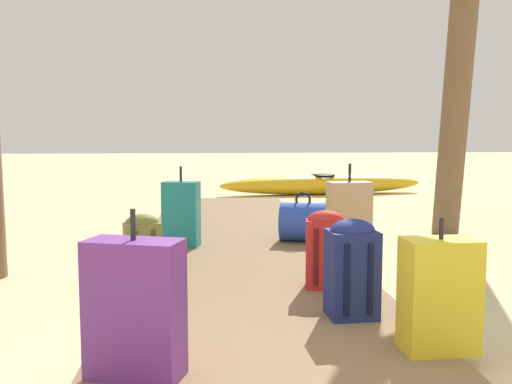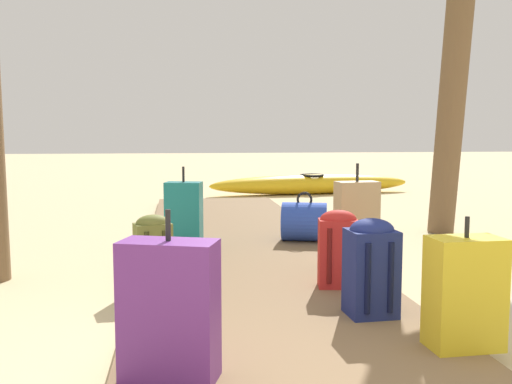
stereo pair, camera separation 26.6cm
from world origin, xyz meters
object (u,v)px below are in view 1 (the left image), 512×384
backpack_navy (352,266)px  suitcase_tan (349,225)px  suitcase_teal (181,214)px  backpack_olive (143,246)px  kayak (323,184)px  backpack_red (325,248)px  duffel_bag_blue (303,222)px  suitcase_yellow (439,295)px  suitcase_purple (135,309)px

backpack_navy → suitcase_tan: 1.25m
backpack_navy → suitcase_teal: (-1.11, 2.29, 0.01)m
backpack_olive → kayak: 7.23m
backpack_red → suitcase_teal: bearing=123.6°
backpack_red → kayak: bearing=78.1°
suitcase_tan → duffel_bag_blue: bearing=97.7°
backpack_navy → suitcase_tan: suitcase_tan is taller
suitcase_teal → backpack_red: suitcase_teal is taller
backpack_navy → kayak: bearing=79.3°
backpack_navy → suitcase_teal: 2.54m
suitcase_yellow → backpack_red: bearing=104.7°
backpack_navy → suitcase_tan: size_ratio=0.69×
suitcase_teal → kayak: (2.56, 5.37, -0.20)m
backpack_olive → suitcase_tan: size_ratio=0.58×
suitcase_yellow → suitcase_teal: bearing=116.2°
suitcase_purple → kayak: bearing=72.5°
backpack_red → suitcase_purple: bearing=-130.1°
suitcase_teal → duffel_bag_blue: suitcase_teal is taller
backpack_navy → kayak: backpack_navy is taller
backpack_navy → suitcase_yellow: bearing=-62.5°
suitcase_purple → suitcase_tan: suitcase_tan is taller
backpack_olive → duffel_bag_blue: bearing=44.2°
suitcase_tan → backpack_red: size_ratio=1.54×
duffel_bag_blue → suitcase_yellow: bearing=-86.8°
suitcase_teal → backpack_red: bearing=-56.4°
duffel_bag_blue → kayak: 5.38m
suitcase_yellow → kayak: bearing=82.1°
suitcase_purple → backpack_red: bearing=49.9°
backpack_navy → backpack_olive: size_ratio=1.18×
backpack_navy → suitcase_yellow: size_ratio=0.87×
duffel_bag_blue → suitcase_tan: 1.24m
suitcase_tan → kayak: (1.15, 6.44, -0.24)m
suitcase_purple → duffel_bag_blue: bearing=67.3°
suitcase_yellow → duffel_bag_blue: bearing=93.2°
suitcase_teal → suitcase_yellow: (1.41, -2.86, -0.03)m
backpack_navy → suitcase_teal: size_ratio=0.76×
duffel_bag_blue → suitcase_yellow: size_ratio=0.80×
suitcase_purple → backpack_red: size_ratio=1.38×
suitcase_purple → suitcase_teal: suitcase_teal is taller
backpack_olive → kayak: backpack_olive is taller
suitcase_teal → suitcase_yellow: size_ratio=1.15×
backpack_red → backpack_navy: bearing=-88.0°
backpack_red → kayak: backpack_red is taller
duffel_bag_blue → backpack_olive: (-1.48, -1.44, 0.06)m
suitcase_teal → suitcase_yellow: bearing=-63.8°
suitcase_teal → backpack_red: (1.09, -1.64, -0.02)m
backpack_olive → suitcase_teal: bearing=79.4°
backpack_navy → backpack_red: size_ratio=1.06×
duffel_bag_blue → backpack_red: size_ratio=0.97×
suitcase_purple → kayak: (2.65, 8.41, -0.20)m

